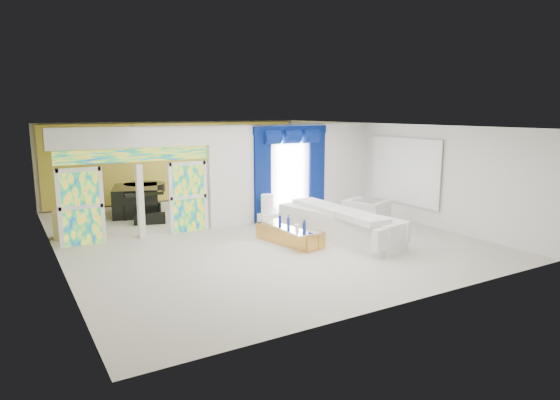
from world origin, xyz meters
TOP-DOWN VIEW (x-y plane):
  - floor at (0.00, 0.00)m, footprint 12.00×12.00m
  - dividing_wall at (2.15, 1.00)m, footprint 5.70×0.18m
  - dividing_header at (-2.85, 1.00)m, footprint 4.30×0.18m
  - stained_panel_left at (-4.28, 1.00)m, footprint 0.95×0.04m
  - stained_panel_right at (-1.42, 1.00)m, footprint 0.95×0.04m
  - stained_transom at (-2.85, 1.00)m, footprint 4.00×0.05m
  - window_pane at (1.90, 0.90)m, footprint 1.00×0.02m
  - blue_drape_left at (0.90, 0.87)m, footprint 0.55×0.10m
  - blue_drape_right at (2.90, 0.87)m, footprint 0.55×0.10m
  - blue_pelmet at (1.90, 0.87)m, footprint 2.60×0.12m
  - wall_mirror at (4.94, -1.00)m, footprint 0.04×2.70m
  - gold_curtains at (0.00, 5.90)m, footprint 9.70×0.12m
  - white_sofa at (1.74, -1.83)m, footprint 1.60×3.92m
  - coffee_table at (0.39, -1.53)m, footprint 1.04×2.05m
  - console_table at (1.13, 0.47)m, footprint 1.12×0.41m
  - table_lamp at (0.83, 0.47)m, footprint 0.36×0.36m
  - armchair at (3.50, -0.93)m, footprint 1.34×1.43m
  - grand_piano at (-2.14, 4.13)m, footprint 1.86×2.16m
  - piano_bench at (-2.14, 2.53)m, footprint 1.00×0.61m
  - tv_console at (-4.60, 2.01)m, footprint 0.59×0.55m
  - chandelier at (-2.30, 3.40)m, footprint 0.60×0.60m
  - decanters at (0.42, -1.67)m, footprint 0.12×1.28m

SIDE VIEW (x-z plane):
  - floor at x=0.00m, z-range 0.00..0.00m
  - piano_bench at x=-2.14m, z-range 0.00..0.31m
  - console_table at x=1.13m, z-range 0.00..0.37m
  - coffee_table at x=0.39m, z-range 0.00..0.43m
  - white_sofa at x=1.74m, z-range 0.00..0.73m
  - tv_console at x=-4.60m, z-range 0.00..0.75m
  - armchair at x=3.50m, z-range 0.00..0.76m
  - grand_piano at x=-2.14m, z-range 0.00..0.93m
  - decanters at x=0.42m, z-range 0.42..0.67m
  - table_lamp at x=0.83m, z-range 0.37..0.95m
  - stained_panel_left at x=-4.28m, z-range 0.00..2.00m
  - stained_panel_right at x=-1.42m, z-range 0.00..2.00m
  - blue_drape_left at x=0.90m, z-range 0.00..2.80m
  - blue_drape_right at x=2.90m, z-range 0.00..2.80m
  - window_pane at x=1.90m, z-range 0.30..2.60m
  - dividing_wall at x=2.15m, z-range 0.00..3.00m
  - gold_curtains at x=0.00m, z-range 0.05..2.95m
  - wall_mirror at x=4.94m, z-range 0.60..2.50m
  - stained_transom at x=-2.85m, z-range 2.08..2.42m
  - chandelier at x=-2.30m, z-range 2.35..2.95m
  - dividing_header at x=-2.85m, z-range 2.45..3.00m
  - blue_pelmet at x=1.90m, z-range 2.69..2.94m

